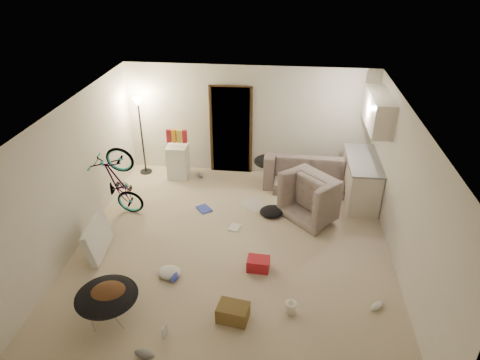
# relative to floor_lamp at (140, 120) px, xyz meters

# --- Properties ---
(floor) EXTENTS (5.50, 6.00, 0.02)m
(floor) POSITION_rel_floor_lamp_xyz_m (2.40, -2.65, -1.32)
(floor) COLOR beige
(floor) RESTS_ON ground
(ceiling) EXTENTS (5.50, 6.00, 0.02)m
(ceiling) POSITION_rel_floor_lamp_xyz_m (2.40, -2.65, 1.20)
(ceiling) COLOR white
(ceiling) RESTS_ON wall_back
(wall_back) EXTENTS (5.50, 0.02, 2.50)m
(wall_back) POSITION_rel_floor_lamp_xyz_m (2.40, 0.36, -0.06)
(wall_back) COLOR silver
(wall_back) RESTS_ON floor
(wall_front) EXTENTS (5.50, 0.02, 2.50)m
(wall_front) POSITION_rel_floor_lamp_xyz_m (2.40, -5.66, -0.06)
(wall_front) COLOR silver
(wall_front) RESTS_ON floor
(wall_left) EXTENTS (0.02, 6.00, 2.50)m
(wall_left) POSITION_rel_floor_lamp_xyz_m (-0.36, -2.65, -0.06)
(wall_left) COLOR silver
(wall_left) RESTS_ON floor
(wall_right) EXTENTS (0.02, 6.00, 2.50)m
(wall_right) POSITION_rel_floor_lamp_xyz_m (5.16, -2.65, -0.06)
(wall_right) COLOR silver
(wall_right) RESTS_ON floor
(doorway) EXTENTS (0.85, 0.10, 2.04)m
(doorway) POSITION_rel_floor_lamp_xyz_m (2.00, 0.32, -0.29)
(doorway) COLOR black
(doorway) RESTS_ON floor
(door_trim) EXTENTS (0.97, 0.04, 2.10)m
(door_trim) POSITION_rel_floor_lamp_xyz_m (2.00, 0.29, -0.29)
(door_trim) COLOR #382613
(door_trim) RESTS_ON floor
(floor_lamp) EXTENTS (0.28, 0.28, 1.81)m
(floor_lamp) POSITION_rel_floor_lamp_xyz_m (0.00, 0.00, 0.00)
(floor_lamp) COLOR black
(floor_lamp) RESTS_ON floor
(kitchen_counter) EXTENTS (0.60, 1.50, 0.88)m
(kitchen_counter) POSITION_rel_floor_lamp_xyz_m (4.83, -0.65, -0.87)
(kitchen_counter) COLOR beige
(kitchen_counter) RESTS_ON floor
(counter_top) EXTENTS (0.64, 1.54, 0.04)m
(counter_top) POSITION_rel_floor_lamp_xyz_m (4.83, -0.65, -0.41)
(counter_top) COLOR gray
(counter_top) RESTS_ON kitchen_counter
(kitchen_uppers) EXTENTS (0.38, 1.40, 0.65)m
(kitchen_uppers) POSITION_rel_floor_lamp_xyz_m (4.96, -0.65, 0.64)
(kitchen_uppers) COLOR beige
(kitchen_uppers) RESTS_ON wall_right
(sofa) EXTENTS (2.00, 0.83, 0.58)m
(sofa) POSITION_rel_floor_lamp_xyz_m (3.80, -0.20, -1.02)
(sofa) COLOR #373E36
(sofa) RESTS_ON floor
(armchair) EXTENTS (1.41, 1.41, 0.69)m
(armchair) POSITION_rel_floor_lamp_xyz_m (3.98, -1.31, -0.96)
(armchair) COLOR #373E36
(armchair) RESTS_ON floor
(bicycle) EXTENTS (1.59, 0.75, 0.90)m
(bicycle) POSITION_rel_floor_lamp_xyz_m (0.10, -1.81, -0.90)
(bicycle) COLOR black
(bicycle) RESTS_ON floor
(book_asset) EXTENTS (0.23, 0.19, 0.02)m
(book_asset) POSITION_rel_floor_lamp_xyz_m (1.70, -4.74, -1.30)
(book_asset) COLOR #A61923
(book_asset) RESTS_ON floor
(mini_fridge) EXTENTS (0.45, 0.45, 0.76)m
(mini_fridge) POSITION_rel_floor_lamp_xyz_m (0.82, -0.10, -0.92)
(mini_fridge) COLOR white
(mini_fridge) RESTS_ON floor
(snack_box_0) EXTENTS (0.11, 0.08, 0.30)m
(snack_box_0) POSITION_rel_floor_lamp_xyz_m (0.65, -0.10, -0.31)
(snack_box_0) COLOR #A61923
(snack_box_0) RESTS_ON mini_fridge
(snack_box_1) EXTENTS (0.11, 0.09, 0.30)m
(snack_box_1) POSITION_rel_floor_lamp_xyz_m (0.77, -0.10, -0.31)
(snack_box_1) COLOR #BF7F17
(snack_box_1) RESTS_ON mini_fridge
(snack_box_2) EXTENTS (0.11, 0.09, 0.30)m
(snack_box_2) POSITION_rel_floor_lamp_xyz_m (0.89, -0.10, -0.31)
(snack_box_2) COLOR gold
(snack_box_2) RESTS_ON mini_fridge
(snack_box_3) EXTENTS (0.10, 0.07, 0.30)m
(snack_box_3) POSITION_rel_floor_lamp_xyz_m (1.01, -0.10, -0.31)
(snack_box_3) COLOR #A61923
(snack_box_3) RESTS_ON mini_fridge
(saucer_chair) EXTENTS (0.87, 0.87, 0.62)m
(saucer_chair) POSITION_rel_floor_lamp_xyz_m (0.87, -4.46, -0.94)
(saucer_chair) COLOR silver
(saucer_chair) RESTS_ON floor
(hoodie) EXTENTS (0.59, 0.55, 0.22)m
(hoodie) POSITION_rel_floor_lamp_xyz_m (0.92, -4.49, -0.75)
(hoodie) COLOR brown
(hoodie) RESTS_ON saucer_chair
(sofa_drape) EXTENTS (0.63, 0.55, 0.28)m
(sofa_drape) POSITION_rel_floor_lamp_xyz_m (2.85, -0.20, -0.77)
(sofa_drape) COLOR black
(sofa_drape) RESTS_ON sofa
(tv_box) EXTENTS (0.30, 0.92, 0.61)m
(tv_box) POSITION_rel_floor_lamp_xyz_m (0.10, -2.99, -1.01)
(tv_box) COLOR silver
(tv_box) RESTS_ON floor
(drink_case_a) EXTENTS (0.48, 0.38, 0.25)m
(drink_case_a) POSITION_rel_floor_lamp_xyz_m (2.61, -4.26, -1.18)
(drink_case_a) COLOR brown
(drink_case_a) RESTS_ON floor
(drink_case_b) EXTENTS (0.38, 0.29, 0.21)m
(drink_case_b) POSITION_rel_floor_lamp_xyz_m (2.89, -3.14, -1.20)
(drink_case_b) COLOR #A61923
(drink_case_b) RESTS_ON floor
(juicer) EXTENTS (0.17, 0.17, 0.24)m
(juicer) POSITION_rel_floor_lamp_xyz_m (3.43, -4.02, -1.21)
(juicer) COLOR white
(juicer) RESTS_ON floor
(newspaper) EXTENTS (0.66, 0.67, 0.01)m
(newspaper) POSITION_rel_floor_lamp_xyz_m (2.66, -1.17, -1.30)
(newspaper) COLOR beige
(newspaper) RESTS_ON floor
(book_blue) EXTENTS (0.38, 0.39, 0.03)m
(book_blue) POSITION_rel_floor_lamp_xyz_m (1.66, -1.45, -1.29)
(book_blue) COLOR #3342B8
(book_blue) RESTS_ON floor
(book_white) EXTENTS (0.24, 0.29, 0.02)m
(book_white) POSITION_rel_floor_lamp_xyz_m (2.36, -2.02, -1.30)
(book_white) COLOR silver
(book_white) RESTS_ON floor
(shoe_1) EXTENTS (0.23, 0.25, 0.09)m
(shoe_1) POSITION_rel_floor_lamp_xyz_m (1.32, -0.10, -1.26)
(shoe_1) COLOR slate
(shoe_1) RESTS_ON floor
(shoe_2) EXTENTS (0.16, 0.30, 0.11)m
(shoe_2) POSITION_rel_floor_lamp_xyz_m (1.58, -3.52, -1.25)
(shoe_2) COLOR #3342B8
(shoe_2) RESTS_ON floor
(shoe_3) EXTENTS (0.30, 0.16, 0.11)m
(shoe_3) POSITION_rel_floor_lamp_xyz_m (1.54, -5.02, -1.25)
(shoe_3) COLOR slate
(shoe_3) RESTS_ON floor
(shoe_4) EXTENTS (0.27, 0.25, 0.10)m
(shoe_4) POSITION_rel_floor_lamp_xyz_m (4.70, -3.82, -1.26)
(shoe_4) COLOR white
(shoe_4) RESTS_ON floor
(clothes_lump_b) EXTENTS (0.63, 0.60, 0.15)m
(clothes_lump_b) POSITION_rel_floor_lamp_xyz_m (3.04, -1.48, -1.23)
(clothes_lump_b) COLOR black
(clothes_lump_b) RESTS_ON floor
(clothes_lump_c) EXTENTS (0.44, 0.39, 0.12)m
(clothes_lump_c) POSITION_rel_floor_lamp_xyz_m (1.46, -3.45, -1.25)
(clothes_lump_c) COLOR silver
(clothes_lump_c) RESTS_ON floor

